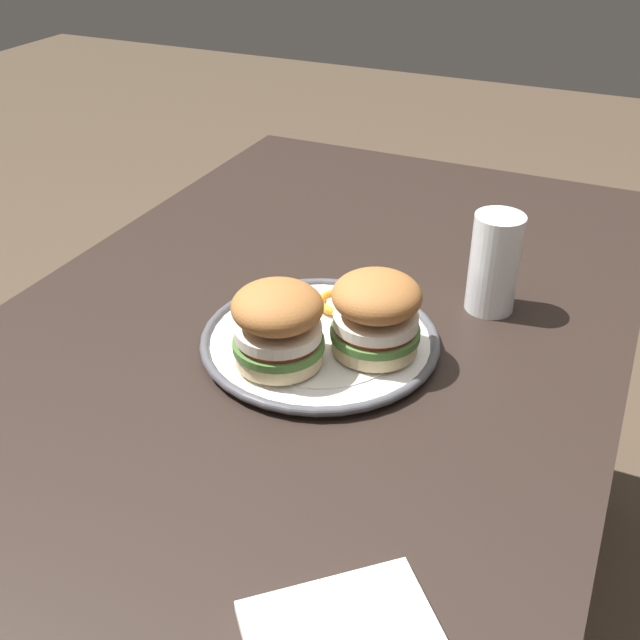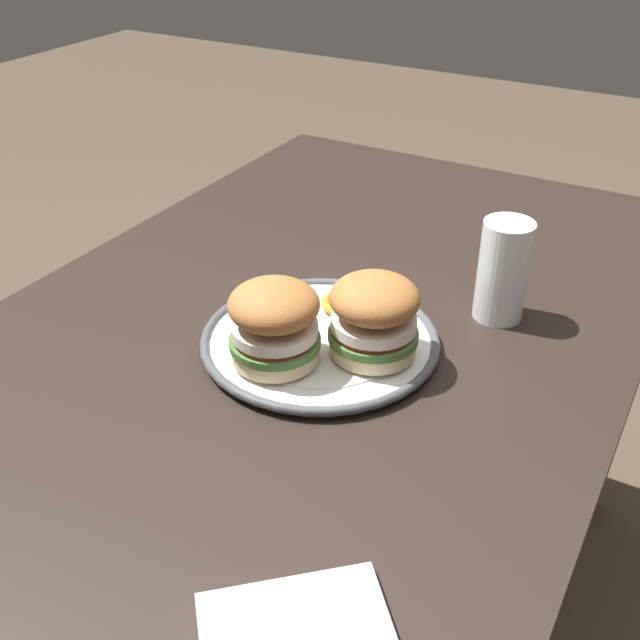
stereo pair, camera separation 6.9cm
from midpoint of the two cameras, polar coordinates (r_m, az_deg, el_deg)
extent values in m
cube|color=black|center=(1.01, -3.22, -1.27)|extent=(1.34, 0.81, 0.03)
cube|color=black|center=(1.79, -3.77, 1.61)|extent=(0.06, 0.06, 0.68)
cube|color=black|center=(1.63, 18.30, -3.61)|extent=(0.06, 0.06, 0.68)
cylinder|color=white|center=(0.96, -2.07, -1.77)|extent=(0.28, 0.28, 0.01)
torus|color=#4C4C51|center=(0.95, -2.07, -1.47)|extent=(0.30, 0.30, 0.01)
cylinder|color=white|center=(0.95, -2.07, -1.42)|extent=(0.21, 0.21, 0.00)
cylinder|color=beige|center=(0.92, 2.00, -1.69)|extent=(0.11, 0.11, 0.02)
cylinder|color=#477033|center=(0.91, 2.02, -0.96)|extent=(0.11, 0.11, 0.01)
cylinder|color=#BC3828|center=(0.91, 2.02, -0.54)|extent=(0.10, 0.10, 0.01)
cylinder|color=silver|center=(0.90, 2.04, -0.01)|extent=(0.10, 0.10, 0.01)
ellipsoid|color=#A36633|center=(0.89, 2.08, 1.79)|extent=(0.15, 0.15, 0.05)
cylinder|color=beige|center=(0.90, -5.29, -2.56)|extent=(0.11, 0.11, 0.02)
cylinder|color=#477033|center=(0.90, -5.34, -1.83)|extent=(0.11, 0.11, 0.01)
cylinder|color=#BC3828|center=(0.89, -5.36, -1.40)|extent=(0.10, 0.10, 0.01)
cylinder|color=silver|center=(0.89, -5.40, -0.87)|extent=(0.10, 0.10, 0.01)
ellipsoid|color=#A36633|center=(0.87, -5.51, 0.96)|extent=(0.15, 0.15, 0.05)
torus|color=orange|center=(1.01, -0.49, 1.32)|extent=(0.08, 0.08, 0.01)
cylinder|color=#F4E5C6|center=(1.01, -0.49, 1.13)|extent=(0.04, 0.04, 0.00)
ellipsoid|color=orange|center=(1.02, -5.40, 1.44)|extent=(0.07, 0.07, 0.01)
cylinder|color=white|center=(1.03, 11.11, 4.17)|extent=(0.07, 0.07, 0.14)
cylinder|color=silver|center=(1.04, 10.90, 2.32)|extent=(0.06, 0.06, 0.06)
cube|color=white|center=(0.65, -1.58, -22.77)|extent=(0.18, 0.19, 0.01)
camera|label=1|loc=(0.03, -92.11, -1.33)|focal=42.55mm
camera|label=2|loc=(0.03, 87.89, 1.33)|focal=42.55mm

